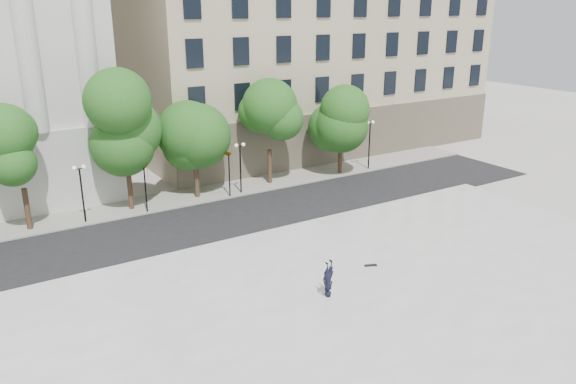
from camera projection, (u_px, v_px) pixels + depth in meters
name	position (u px, v px, depth m)	size (l,w,h in m)	color
ground	(365.00, 365.00, 23.26)	(160.00, 160.00, 0.00)	beige
plaza	(323.00, 327.00, 25.60)	(44.00, 22.00, 0.45)	silver
street	(194.00, 227.00, 37.75)	(60.00, 8.00, 0.02)	black
far_sidewalk	(163.00, 201.00, 42.56)	(60.00, 4.00, 0.12)	#A3A097
building_east	(284.00, 35.00, 61.12)	(36.00, 26.15, 23.00)	#BCAC90
traffic_light_west	(143.00, 163.00, 39.15)	(1.08, 1.78, 4.22)	black
traffic_light_east	(229.00, 152.00, 42.48)	(0.97, 1.66, 4.16)	black
person_lying	(328.00, 291.00, 27.78)	(0.69, 0.45, 1.90)	black
skateboard	(371.00, 265.00, 31.10)	(0.70, 0.18, 0.07)	black
street_trees	(119.00, 137.00, 38.91)	(42.22, 4.94, 8.08)	#382619
lamp_posts	(173.00, 168.00, 40.77)	(37.35, 0.28, 4.50)	black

